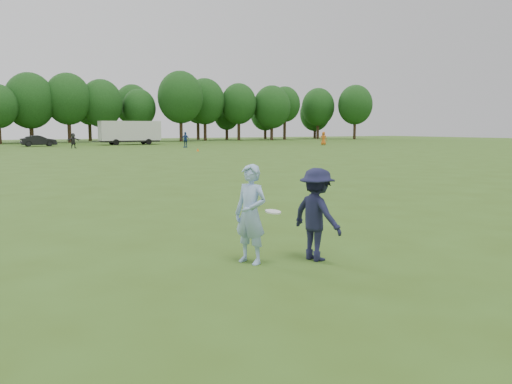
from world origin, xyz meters
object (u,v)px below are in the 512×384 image
Objects in this scene: defender at (317,214)px; car_f at (39,141)px; player_far_c at (324,138)px; cargo_trailer at (130,132)px; player_far_d at (73,141)px; field_cone at (198,150)px; thrower at (251,214)px; player_far_b at (185,140)px.

car_f is at bearing -11.18° from defender.
player_far_c is 0.20× the size of cargo_trailer.
defender is at bearing -106.00° from player_far_d.
player_far_d is 5.70× the size of field_cone.
thrower is at bearing 173.49° from car_f.
player_far_d is 0.41× the size of car_f.
thrower is 0.99× the size of player_far_d.
player_far_b reaches higher than player_far_d.
player_far_d is at bearing 150.01° from thrower.
player_far_b is at bearing 28.07° from player_far_c.
player_far_d is at bearing -14.47° from defender.
cargo_trailer is at bearing 156.51° from player_far_b.
cargo_trailer is (12.89, 61.07, 0.97)m from defender.
player_far_b is 12.53m from player_far_d.
car_f is (-14.63, 12.32, -0.22)m from player_far_b.
player_far_c is at bearing -33.02° from cargo_trailer.
player_far_b is 13.22m from cargo_trailer.
player_far_c reaches higher than thrower.
player_far_b is at bearing -76.48° from cargo_trailer.
cargo_trailer reaches higher than player_far_d.
thrower is 60.24m from car_f.
thrower is at bearing 84.69° from player_far_c.
defender is at bearing -55.33° from player_far_b.
player_far_b reaches higher than defender.
thrower is 0.93× the size of player_far_b.
player_far_d is at bearing -135.42° from cargo_trailer.
player_far_d is 12.26m from cargo_trailer.
player_far_c reaches higher than defender.
player_far_d reaches higher than thrower.
player_far_d is at bearing -146.82° from player_far_b.
player_far_c is (18.87, -1.44, -0.02)m from player_far_b.
defender reaches higher than field_cone.
player_far_b reaches higher than car_f.
thrower is at bearing -107.24° from player_far_d.
player_far_d is (5.28, 52.12, 0.01)m from thrower.
thrower is 0.41× the size of car_f.
field_cone is at bearing 53.14° from player_far_c.
defender is at bearing -101.92° from cargo_trailer.
player_far_d is at bearing -164.82° from car_f.
thrower is at bearing -111.02° from field_cone.
cargo_trailer reaches higher than thrower.
defender is 50.82m from player_far_b.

